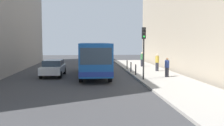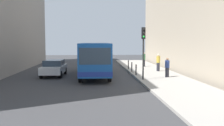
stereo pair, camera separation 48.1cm
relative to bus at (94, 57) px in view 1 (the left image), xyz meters
The scene contains 12 objects.
ground_plane 2.73m from the bus, 83.08° to the right, with size 80.00×80.00×0.00m, color #38383A.
sidewalk 6.26m from the bus, 20.43° to the right, with size 4.40×40.00×0.15m, color #9E9991.
building_right 13.09m from the bus, ahead, with size 7.00×32.00×14.34m, color #B2A38C.
bus is the anchor object (origin of this frame).
car_beside_bus 3.84m from the bus, behind, with size 1.97×4.45×1.48m.
traffic_light 5.60m from the bus, 45.75° to the right, with size 0.28×0.33×4.10m.
bollard_near 4.00m from the bus, 15.66° to the right, with size 0.11×0.11×0.95m, color black.
bollard_mid 4.18m from the bus, 23.28° to the left, with size 0.11×0.11×0.95m, color black.
bollard_far 5.73m from the bus, 48.76° to the left, with size 0.11×0.11×0.95m, color black.
pedestrian_near_signal 6.69m from the bus, 23.32° to the right, with size 0.38×0.38×1.63m.
pedestrian_mid_sidewalk 6.76m from the bus, 16.30° to the left, with size 0.38×0.38×1.76m.
pedestrian_far_sidewalk 9.12m from the bus, 49.32° to the left, with size 0.38×0.38×1.72m.
Camera 1 is at (-0.78, -22.02, 3.13)m, focal length 41.91 mm.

